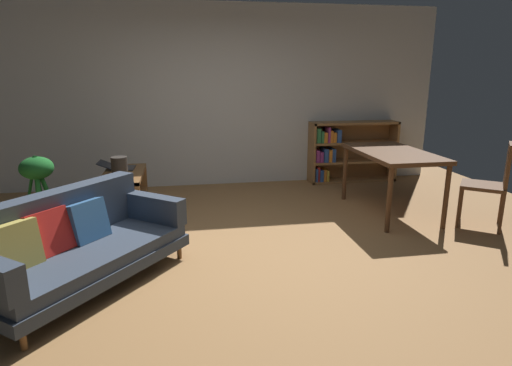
{
  "coord_description": "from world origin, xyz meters",
  "views": [
    {
      "loc": [
        -0.62,
        -3.88,
        1.71
      ],
      "look_at": [
        0.13,
        0.35,
        0.59
      ],
      "focal_mm": 29.97,
      "sensor_mm": 36.0,
      "label": 1
    }
  ],
  "objects": [
    {
      "name": "dining_chair_near",
      "position": [
        2.76,
        0.18,
        0.54
      ],
      "size": [
        0.61,
        0.61,
        0.97
      ],
      "color": "#56351E",
      "rests_on": "ground_plane"
    },
    {
      "name": "potted_floor_plant",
      "position": [
        -2.22,
        1.1,
        0.46
      ],
      "size": [
        0.37,
        0.44,
        0.82
      ],
      "color": "brown",
      "rests_on": "ground_plane"
    },
    {
      "name": "ground_plane",
      "position": [
        0.0,
        0.0,
        0.0
      ],
      "size": [
        8.16,
        8.16,
        0.0
      ],
      "primitive_type": "plane",
      "color": "#9E7042"
    },
    {
      "name": "back_wall_panel",
      "position": [
        0.0,
        2.7,
        1.35
      ],
      "size": [
        6.8,
        0.1,
        2.7
      ],
      "primitive_type": "cube",
      "color": "silver",
      "rests_on": "ground_plane"
    },
    {
      "name": "fabric_couch",
      "position": [
        -1.53,
        -0.43,
        0.36
      ],
      "size": [
        1.7,
        1.85,
        0.76
      ],
      "color": "brown",
      "rests_on": "ground_plane"
    },
    {
      "name": "dining_table",
      "position": [
        1.9,
        0.86,
        0.7
      ],
      "size": [
        0.78,
        1.39,
        0.78
      ],
      "color": "#56351E",
      "rests_on": "ground_plane"
    },
    {
      "name": "bookshelf",
      "position": [
        1.97,
        2.51,
        0.48
      ],
      "size": [
        1.4,
        0.33,
        0.96
      ],
      "color": "olive",
      "rests_on": "ground_plane"
    },
    {
      "name": "media_console",
      "position": [
        -1.32,
        1.27,
        0.26
      ],
      "size": [
        0.46,
        1.03,
        0.55
      ],
      "color": "brown",
      "rests_on": "ground_plane"
    },
    {
      "name": "desk_speaker",
      "position": [
        -1.32,
        1.02,
        0.67
      ],
      "size": [
        0.18,
        0.18,
        0.24
      ],
      "color": "#2D2823",
      "rests_on": "media_console"
    },
    {
      "name": "open_laptop",
      "position": [
        -1.4,
        1.49,
        0.57
      ],
      "size": [
        0.43,
        0.3,
        0.1
      ],
      "color": "#333338",
      "rests_on": "media_console"
    }
  ]
}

